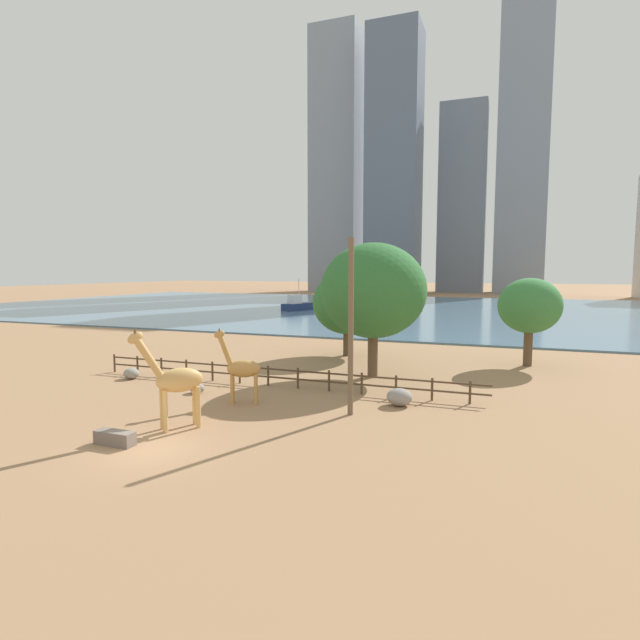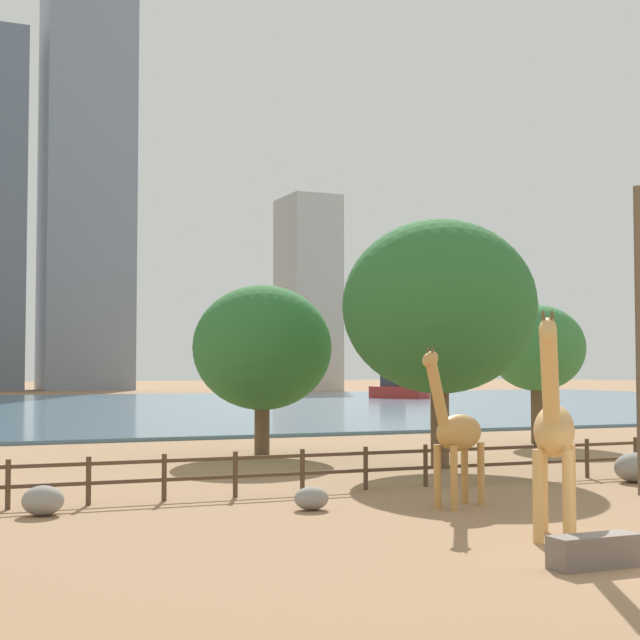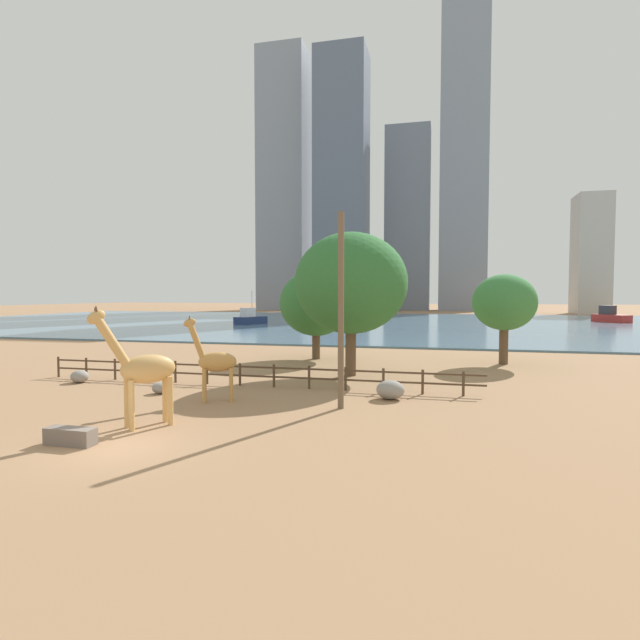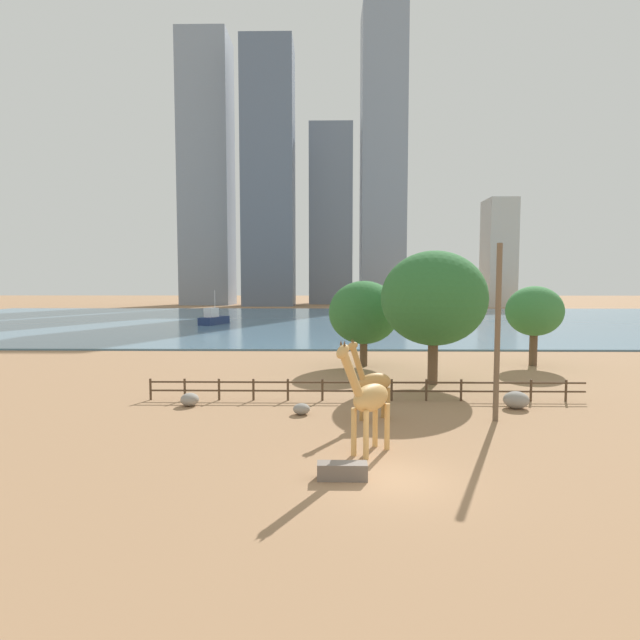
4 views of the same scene
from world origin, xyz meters
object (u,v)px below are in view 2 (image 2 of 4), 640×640
giraffe_companion (554,431)px  boulder_near_fence (311,498)px  tree_left_large (262,348)px  tree_center_broad (439,307)px  feeding_trough (595,551)px  boat_sailboat (398,389)px  utility_pole (640,339)px  giraffe_tall (456,432)px  boulder_small (636,467)px  tree_right_tall (537,349)px  boulder_by_pole (43,501)px

giraffe_companion → boulder_near_fence: giraffe_companion is taller
giraffe_companion → tree_left_large: bearing=-143.7°
tree_center_broad → boulder_near_fence: bearing=-136.5°
feeding_trough → boat_sailboat: 97.34m
utility_pole → feeding_trough: utility_pole is taller
giraffe_tall → utility_pole: utility_pole is taller
boulder_small → utility_pole: bearing=-128.1°
giraffe_companion → boulder_near_fence: 7.15m
tree_right_tall → feeding_trough: bearing=-124.2°
utility_pole → boat_sailboat: bearing=66.6°
giraffe_tall → boulder_by_pole: size_ratio=4.11×
feeding_trough → giraffe_tall: bearing=77.1°
boulder_by_pole → tree_center_broad: size_ratio=0.11×
boulder_near_fence → boulder_small: 12.11m
boulder_by_pole → tree_left_large: size_ratio=0.14×
giraffe_companion → boulder_small: giraffe_companion is taller
giraffe_tall → feeding_trough: size_ratio=2.37×
tree_left_large → tree_right_tall: 14.54m
feeding_trough → utility_pole: bearing=43.9°
giraffe_tall → boulder_small: 8.86m
boulder_near_fence → tree_right_tall: 25.43m
tree_right_tall → boat_sailboat: size_ratio=0.94×
giraffe_companion → utility_pole: utility_pole is taller
feeding_trough → tree_right_tall: tree_right_tall is taller
boulder_near_fence → boulder_small: size_ratio=0.65×
utility_pole → tree_center_broad: 9.55m
giraffe_companion → boulder_by_pole: 12.58m
tree_center_broad → giraffe_tall: bearing=-118.2°
giraffe_companion → tree_center_broad: 15.93m
giraffe_tall → tree_left_large: size_ratio=0.59×
boulder_near_fence → feeding_trough: 9.05m
utility_pole → tree_right_tall: bearing=62.6°
giraffe_tall → boulder_near_fence: size_ratio=4.68×
boulder_near_fence → boulder_by_pole: (-6.52, 1.80, 0.07)m
tree_right_tall → boat_sailboat: (25.52, 62.35, -3.41)m
giraffe_tall → tree_right_tall: bearing=-156.2°
boulder_near_fence → tree_left_large: bearing=74.3°
tree_right_tall → tree_left_large: bearing=-178.3°
giraffe_tall → boulder_near_fence: 4.20m
boulder_near_fence → tree_left_large: (4.47, 15.89, 4.26)m
boulder_small → boat_sailboat: bearing=67.1°
boulder_by_pole → feeding_trough: bearing=-51.6°
boulder_small → tree_right_tall: tree_right_tall is taller
giraffe_tall → boulder_by_pole: bearing=-40.9°
boulder_by_pole → boulder_near_fence: bearing=-15.4°
giraffe_companion → feeding_trough: 3.56m
tree_left_large → giraffe_companion: bearing=-93.7°
boulder_by_pole → tree_right_tall: (25.52, 14.52, 4.27)m
giraffe_tall → feeding_trough: bearing=52.2°
giraffe_tall → tree_right_tall: tree_right_tall is taller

